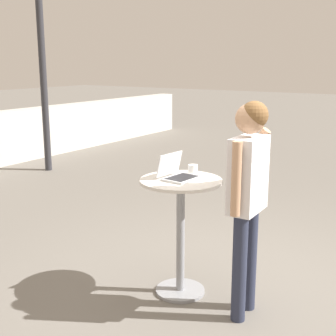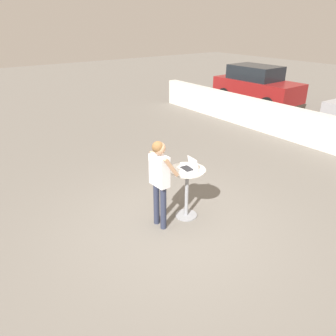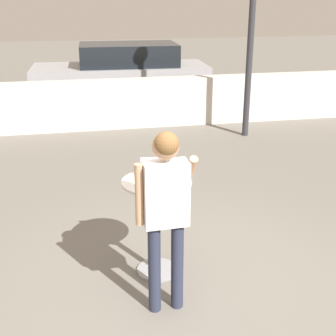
{
  "view_description": "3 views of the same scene",
  "coord_description": "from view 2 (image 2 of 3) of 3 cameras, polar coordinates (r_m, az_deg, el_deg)",
  "views": [
    {
      "loc": [
        -3.34,
        -1.57,
        1.94
      ],
      "look_at": [
        -0.43,
        0.33,
        1.14
      ],
      "focal_mm": 50.0,
      "sensor_mm": 36.0,
      "label": 1
    },
    {
      "loc": [
        3.96,
        -3.14,
        3.51
      ],
      "look_at": [
        -0.39,
        0.06,
        1.04
      ],
      "focal_mm": 35.0,
      "sensor_mm": 36.0,
      "label": 2
    },
    {
      "loc": [
        -0.93,
        -3.69,
        2.69
      ],
      "look_at": [
        -0.12,
        0.21,
        1.18
      ],
      "focal_mm": 50.0,
      "sensor_mm": 36.0,
      "label": 3
    }
  ],
  "objects": [
    {
      "name": "ground_plane",
      "position": [
        6.16,
        1.75,
        -10.18
      ],
      "size": [
        50.0,
        50.0,
        0.0
      ],
      "primitive_type": "plane",
      "color": "slate"
    },
    {
      "name": "cafe_table",
      "position": [
        6.14,
        3.31,
        -3.05
      ],
      "size": [
        0.68,
        0.68,
        1.0
      ],
      "color": "gray",
      "rests_on": "ground_plane"
    },
    {
      "name": "laptop",
      "position": [
        5.99,
        3.69,
        0.24
      ],
      "size": [
        0.31,
        0.29,
        0.21
      ],
      "color": "silver",
      "rests_on": "cafe_table"
    },
    {
      "name": "coffee_mug",
      "position": [
        5.83,
        4.86,
        -0.55
      ],
      "size": [
        0.11,
        0.08,
        0.08
      ],
      "color": "white",
      "rests_on": "cafe_table"
    },
    {
      "name": "standing_person",
      "position": [
        5.66,
        -1.5,
        -1.12
      ],
      "size": [
        0.52,
        0.38,
        1.67
      ],
      "color": "#282D42",
      "rests_on": "ground_plane"
    },
    {
      "name": "parked_car_further_down",
      "position": [
        15.3,
        15.15,
        13.72
      ],
      "size": [
        3.87,
        1.81,
        1.67
      ],
      "color": "maroon",
      "rests_on": "ground_plane"
    }
  ]
}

